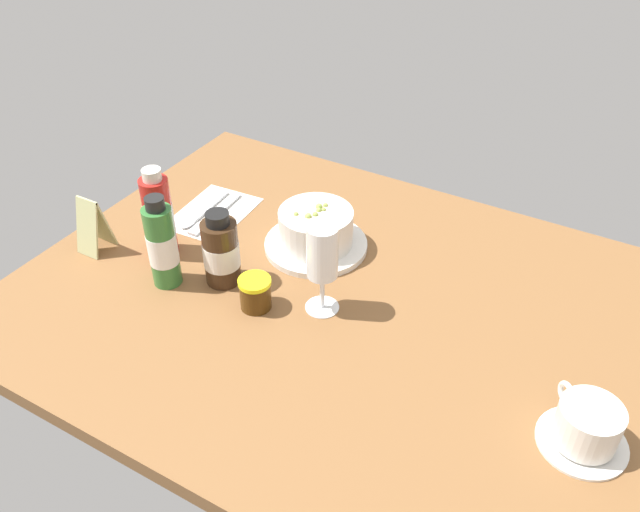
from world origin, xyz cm
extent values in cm
cube|color=brown|center=(0.00, 0.00, -1.50)|extent=(110.00, 84.00, 3.00)
cylinder|color=silver|center=(11.03, -11.30, 0.60)|extent=(19.51, 19.51, 1.20)
cylinder|color=silver|center=(11.03, -11.30, 4.61)|extent=(13.94, 13.94, 6.82)
cylinder|color=beige|center=(11.03, -11.30, 7.22)|extent=(11.99, 11.99, 1.60)
sphere|color=#94B04F|center=(10.12, -12.60, 8.12)|extent=(0.82, 0.82, 0.82)
sphere|color=#94B04F|center=(10.56, -14.05, 8.12)|extent=(0.91, 0.91, 0.91)
sphere|color=#94B04F|center=(10.81, -11.98, 8.12)|extent=(1.00, 1.00, 1.00)
sphere|color=#94B04F|center=(10.66, -10.41, 8.12)|extent=(1.06, 1.06, 1.06)
sphere|color=#94B04F|center=(13.75, -8.78, 8.12)|extent=(0.89, 0.89, 0.89)
sphere|color=#94B04F|center=(11.34, -13.00, 8.12)|extent=(1.29, 1.29, 1.29)
sphere|color=#94B04F|center=(11.47, -9.27, 8.12)|extent=(1.23, 1.23, 1.23)
cube|color=silver|center=(35.13, -10.98, 0.15)|extent=(14.28, 19.09, 0.30)
cube|color=silver|center=(33.93, -11.98, 0.55)|extent=(2.06, 14.05, 0.50)
cube|color=silver|center=(33.93, -4.18, 0.55)|extent=(2.42, 3.73, 0.40)
cube|color=silver|center=(36.73, -11.98, 0.55)|extent=(1.80, 13.04, 0.50)
ellipsoid|color=silver|center=(36.73, -4.98, 0.60)|extent=(2.40, 4.00, 0.60)
cylinder|color=silver|center=(-42.94, 9.65, 0.45)|extent=(12.33, 12.33, 0.90)
cylinder|color=silver|center=(-42.94, 9.65, 3.93)|extent=(8.61, 8.61, 6.05)
cylinder|color=#3B1B0D|center=(-42.94, 9.65, 6.45)|extent=(7.32, 7.32, 1.00)
torus|color=silver|center=(-39.17, 5.92, 4.23)|extent=(3.12, 3.10, 3.60)
cylinder|color=white|center=(1.48, 3.09, 0.20)|extent=(5.80, 5.80, 0.40)
cylinder|color=white|center=(1.48, 3.09, 3.80)|extent=(0.80, 0.80, 6.80)
cylinder|color=white|center=(1.48, 3.09, 11.89)|extent=(5.14, 5.14, 9.39)
cylinder|color=#F5E4B3|center=(1.48, 3.09, 10.48)|extent=(4.22, 4.22, 5.63)
cylinder|color=#472B0D|center=(11.40, 8.35, 2.48)|extent=(5.31, 5.31, 4.96)
cylinder|color=yellow|center=(11.40, 8.35, 5.36)|extent=(5.57, 5.57, 0.80)
cylinder|color=#382314|center=(20.39, 5.30, 6.05)|extent=(6.28, 6.28, 12.09)
cylinder|color=silver|center=(20.39, 5.30, 5.81)|extent=(6.40, 6.40, 4.60)
cylinder|color=black|center=(20.39, 5.30, 13.14)|extent=(4.08, 4.08, 2.10)
cylinder|color=#337233|center=(28.74, 10.60, 7.66)|extent=(5.04, 5.04, 15.32)
cylinder|color=white|center=(28.74, 10.60, 7.36)|extent=(5.14, 5.14, 5.82)
cylinder|color=black|center=(28.74, 10.60, 16.42)|extent=(3.27, 3.27, 2.20)
cylinder|color=#B21E19|center=(35.10, 4.03, 7.82)|extent=(5.22, 5.22, 15.65)
cylinder|color=white|center=(35.10, 4.03, 7.51)|extent=(5.32, 5.32, 5.95)
cylinder|color=silver|center=(35.10, 4.03, 16.67)|extent=(3.39, 3.39, 2.04)
cube|color=#B3B57D|center=(46.82, 10.87, 5.47)|extent=(4.98, 3.10, 11.03)
cube|color=#B3B57D|center=(46.82, 8.15, 5.47)|extent=(4.98, 3.10, 11.03)
camera|label=1|loc=(-40.21, 76.61, 75.11)|focal=37.31mm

